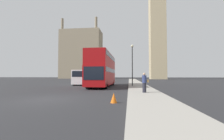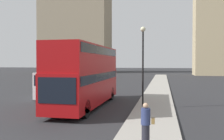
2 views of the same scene
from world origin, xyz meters
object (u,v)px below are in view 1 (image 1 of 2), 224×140
Objects in this scene: street_lamp at (132,59)px; white_van at (82,77)px; clock_tower at (157,6)px; pedestrian at (144,83)px; red_double_decker_bus at (103,69)px.

white_van is at bearing 156.82° from street_lamp.
clock_tower is 11.88× the size of street_lamp.
white_van is 3.24× the size of pedestrian.
red_double_decker_bus is 2.03× the size of white_van.
white_van is (-4.02, 3.62, -1.20)m from red_double_decker_bus.
white_van is at bearing 127.06° from pedestrian.
clock_tower is at bearing 78.57° from pedestrian.
street_lamp is (4.11, 0.14, 1.37)m from red_double_decker_bus.
clock_tower reaches higher than red_double_decker_bus.
clock_tower is 42.08× the size of pedestrian.
street_lamp reaches higher than pedestrian.
pedestrian is (8.92, -11.81, -0.34)m from white_van.
red_double_decker_bus is 9.67m from pedestrian.
clock_tower is 61.03m from white_van.
clock_tower reaches higher than pedestrian.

